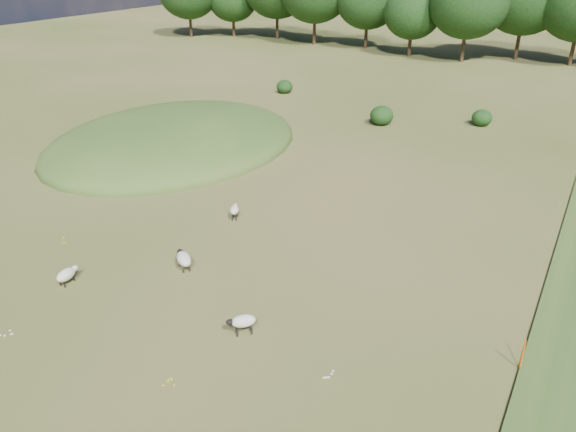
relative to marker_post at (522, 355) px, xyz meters
The scene contains 9 objects.
ground 24.62m from the marker_post, 123.50° to the left, with size 160.00×160.00×0.00m, color #3D541A.
mound 28.50m from the marker_post, 153.91° to the left, with size 16.00×20.00×4.00m, color #33561E.
treeline 58.15m from the marker_post, 104.67° to the left, with size 96.28×14.66×11.70m.
shrubs 30.88m from the marker_post, 120.49° to the left, with size 20.22×6.81×1.50m.
marker_post is the anchor object (origin of this frame).
sheep_0 9.62m from the marker_post, 161.44° to the right, with size 1.04×1.01×0.80m.
sheep_1 15.57m from the marker_post, 162.56° to the left, with size 0.78×1.03×0.72m.
sheep_2 13.97m from the marker_post, behind, with size 1.32×1.10×0.77m.
sheep_3 17.86m from the marker_post, 167.38° to the right, with size 0.59×1.17×0.66m.
Camera 1 is at (14.17, -17.14, 12.89)m, focal length 35.00 mm.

